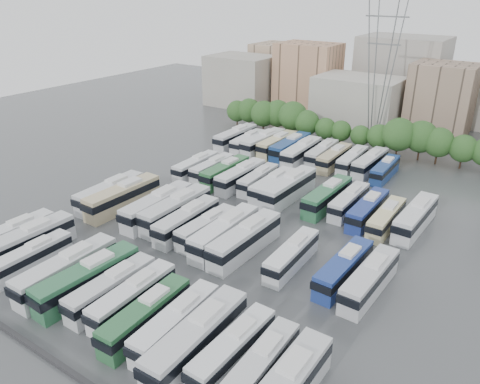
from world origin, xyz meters
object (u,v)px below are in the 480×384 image
Objects in this scene: bus_r2_s3 at (225,172)px; bus_r2_s9 at (327,196)px; bus_r0_s2 at (31,257)px; bus_r1_s5 at (187,220)px; bus_r1_s6 at (206,227)px; bus_r3_s6 at (322,153)px; bus_r2_s11 at (368,210)px; electricity_pylon at (382,56)px; bus_r2_s1 at (196,166)px; bus_r0_s8 at (146,315)px; bus_r1_s8 at (245,240)px; bus_r2_s2 at (212,168)px; bus_r1_s12 at (344,268)px; bus_r0_s7 at (133,297)px; bus_r3_s5 at (301,152)px; bus_r2_s10 at (349,201)px; bus_r2_s12 at (386,218)px; bus_r0_s11 at (233,349)px; bus_r0_s4 at (67,270)px; bus_r0_s1 at (27,242)px; bus_r3_s10 at (385,169)px; bus_r1_s0 at (110,193)px; bus_r0_s10 at (197,338)px; bus_r1_s13 at (370,279)px; bus_r2_s4 at (241,176)px; bus_r2_s13 at (415,217)px; bus_r3_s1 at (248,141)px; bus_r1_s10 at (292,255)px; bus_r1_s1 at (123,197)px; bus_r0_s9 at (176,323)px; bus_r3_s0 at (236,137)px; bus_r1_s4 at (176,209)px; bus_r0_s5 at (88,279)px; bus_r0_s6 at (112,288)px; bus_r1_s3 at (158,206)px; bus_r2_s5 at (258,179)px; bus_r2_s7 at (289,188)px; bus_r1_s7 at (225,233)px; bus_r2_s6 at (272,185)px; bus_r3_s8 at (352,160)px; bus_r3_s9 at (370,163)px; bus_r0_s12 at (260,366)px; bus_r0_s0 at (12,235)px; bus_r3_s3 at (277,144)px.

bus_r2_s3 is 19.62m from bus_r2_s9.
bus_r1_s5 is (9.84, 18.14, 0.22)m from bus_r0_s2.
bus_r1_s6 is 37.04m from bus_r3_s6.
bus_r2_s3 is at bearing 179.42° from bus_r2_s11.
electricity_pylon is 59.29m from bus_r1_s5.
bus_r0_s8 is at bearing -59.01° from bus_r2_s1.
electricity_pylon is 43.88m from bus_r2_s11.
bus_r1_s8 is 1.21× the size of bus_r2_s2.
bus_r1_s12 is at bearing -63.66° from bus_r3_s6.
bus_r0_s7 is 0.88× the size of bus_r3_s5.
bus_r0_s8 is 38.17m from bus_r2_s10.
bus_r1_s6 is at bearing -140.10° from bus_r2_s12.
bus_r0_s4 is at bearing -176.71° from bus_r0_s11.
bus_r0_s1 is 60.34m from bus_r3_s10.
bus_r1_s0 is 1.09× the size of bus_r3_s6.
bus_r1_s0 is at bearing 142.52° from bus_r0_s8.
bus_r3_s10 is (-0.02, 54.17, -0.39)m from bus_r0_s10.
bus_r1_s12 is 35.46m from bus_r3_s10.
bus_r2_s4 reaches higher than bus_r1_s13.
bus_r3_s6 is at bearing 144.12° from bus_r2_s13.
bus_r2_s1 is 1.00× the size of bus_r3_s1.
bus_r0_s7 is at bearing -122.03° from bus_r1_s10.
bus_r2_s4 is (10.12, 17.98, -0.22)m from bus_r1_s1.
bus_r0_s9 is 53.56m from bus_r3_s10.
bus_r3_s0 is at bearing 142.83° from bus_r1_s13.
bus_r0_s8 is at bearing -111.89° from bus_r2_s13.
bus_r2_s2 is at bearing -148.01° from bus_r3_s10.
bus_r1_s4 is 28.60m from bus_r2_s11.
bus_r0_s6 is (3.31, 0.54, -0.24)m from bus_r0_s5.
bus_r3_s1 is (-6.76, 34.83, -0.36)m from bus_r1_s3.
bus_r0_s4 is at bearing 178.76° from bus_r0_s9.
bus_r2_s2 is at bearing -177.31° from bus_r2_s13.
bus_r1_s13 reaches higher than bus_r1_s10.
electricity_pylon is at bearing 92.31° from bus_r0_s9.
bus_r2_s4 reaches higher than bus_r2_s5.
bus_r1_s6 is (-3.70, -56.16, -16.97)m from electricity_pylon.
bus_r2_s7 reaches higher than bus_r0_s11.
bus_r1_s10 is 1.00× the size of bus_r2_s10.
bus_r1_s7 is at bearing -178.80° from bus_r1_s10.
bus_r0_s11 is 0.96× the size of bus_r2_s6.
bus_r0_s4 is at bearing -173.50° from bus_r0_s6.
bus_r1_s13 reaches higher than bus_r0_s6.
bus_r3_s8 is at bearing 82.84° from bus_r0_s5.
bus_r3_s6 is 9.82m from bus_r3_s9.
bus_r0_s12 is 0.99× the size of bus_r2_s10.
bus_r0_s0 is 0.87× the size of bus_r2_s7.
bus_r1_s10 is at bearing -111.64° from bus_r2_s12.
bus_r2_s12 is (36.36, 16.81, -0.39)m from bus_r1_s1.
bus_r2_s10 is at bearing -26.28° from bus_r3_s0.
electricity_pylon reaches higher than bus_r3_s3.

